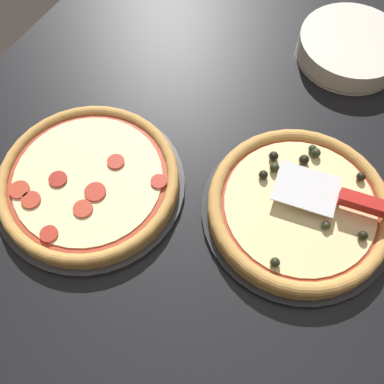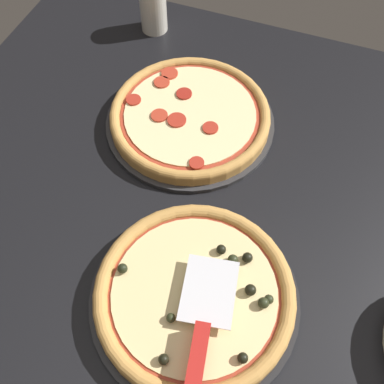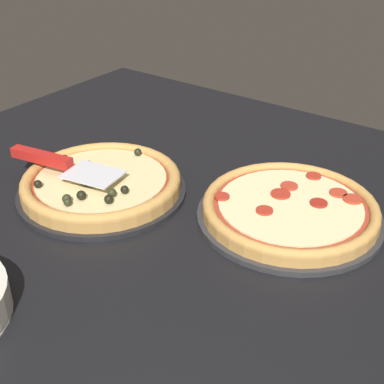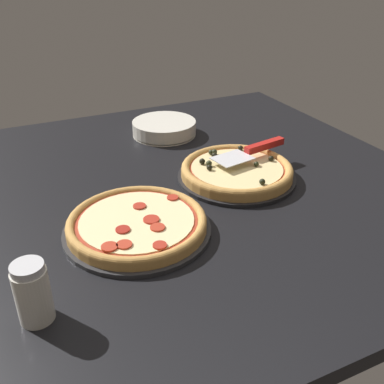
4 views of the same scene
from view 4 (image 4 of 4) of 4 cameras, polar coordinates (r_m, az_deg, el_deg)
ground_plane at (r=126.37cm, az=1.48°, el=0.87°), size 132.49×121.87×3.60cm
pizza_pan_front at (r=126.50cm, az=5.66°, el=1.93°), size 33.05×33.05×1.00cm
pizza_front at (r=125.56cm, az=5.70°, el=2.82°), size 31.06×31.06×4.27cm
pizza_pan_back at (r=103.48cm, az=-6.95°, el=-4.79°), size 33.73×33.73×1.00cm
pizza_back at (r=102.38cm, az=-7.01°, el=-3.87°), size 31.70×31.70×2.88cm
serving_spatula at (r=131.38cm, az=8.25°, el=5.50°), size 9.57×24.85×2.00cm
plate_stack at (r=155.90cm, az=-3.55°, el=8.12°), size 21.73×21.73×4.90cm
parmesan_shaker at (r=82.54cm, az=-19.59°, el=-11.97°), size 6.09×6.09×11.68cm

